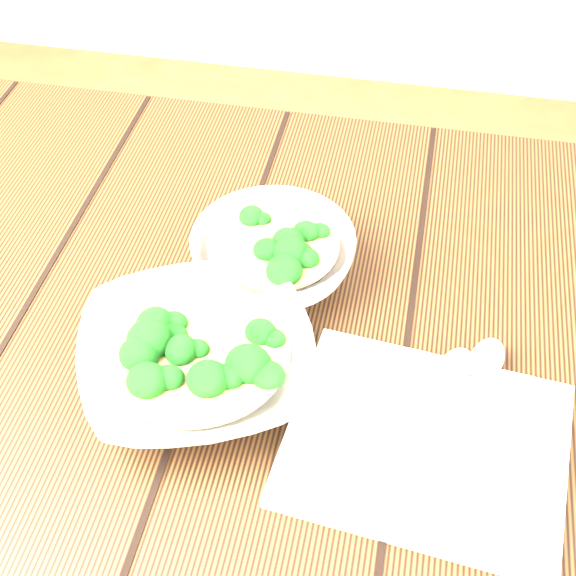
{
  "coord_description": "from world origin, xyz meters",
  "views": [
    {
      "loc": [
        0.16,
        -0.53,
        1.37
      ],
      "look_at": [
        0.06,
        0.02,
        0.8
      ],
      "focal_mm": 50.0,
      "sensor_mm": 36.0,
      "label": 1
    }
  ],
  "objects_px": {
    "soup_bowl_back": "(273,254)",
    "napkin": "(426,444)",
    "table": "(237,396)",
    "trivet": "(287,248)",
    "soup_bowl_front": "(198,359)"
  },
  "relations": [
    {
      "from": "table",
      "to": "napkin",
      "type": "bearing_deg",
      "value": -27.81
    },
    {
      "from": "soup_bowl_front",
      "to": "soup_bowl_back",
      "type": "bearing_deg",
      "value": 75.52
    },
    {
      "from": "soup_bowl_back",
      "to": "napkin",
      "type": "height_order",
      "value": "soup_bowl_back"
    },
    {
      "from": "table",
      "to": "trivet",
      "type": "height_order",
      "value": "trivet"
    },
    {
      "from": "table",
      "to": "soup_bowl_front",
      "type": "relative_size",
      "value": 4.18
    },
    {
      "from": "table",
      "to": "soup_bowl_back",
      "type": "relative_size",
      "value": 6.53
    },
    {
      "from": "table",
      "to": "napkin",
      "type": "xyz_separation_m",
      "value": [
        0.21,
        -0.11,
        0.13
      ]
    },
    {
      "from": "napkin",
      "to": "table",
      "type": "bearing_deg",
      "value": 158.14
    },
    {
      "from": "table",
      "to": "soup_bowl_back",
      "type": "height_order",
      "value": "soup_bowl_back"
    },
    {
      "from": "soup_bowl_front",
      "to": "soup_bowl_back",
      "type": "xyz_separation_m",
      "value": [
        0.04,
        0.15,
        0.0
      ]
    },
    {
      "from": "trivet",
      "to": "napkin",
      "type": "relative_size",
      "value": 0.48
    },
    {
      "from": "soup_bowl_back",
      "to": "trivet",
      "type": "xyz_separation_m",
      "value": [
        0.01,
        0.03,
        -0.02
      ]
    },
    {
      "from": "table",
      "to": "trivet",
      "type": "xyz_separation_m",
      "value": [
        0.04,
        0.11,
        0.13
      ]
    },
    {
      "from": "table",
      "to": "trivet",
      "type": "bearing_deg",
      "value": 72.31
    },
    {
      "from": "soup_bowl_back",
      "to": "napkin",
      "type": "relative_size",
      "value": 0.75
    }
  ]
}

